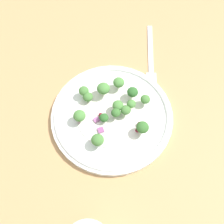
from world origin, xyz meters
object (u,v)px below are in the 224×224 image
broccoli_floret_0 (116,113)px  fork (151,58)px  broccoli_floret_2 (103,89)px  plate (112,116)px  broccoli_floret_1 (118,106)px

broccoli_floret_0 → fork: broccoli_floret_0 is taller
broccoli_floret_2 → fork: (-15.81, -2.44, -3.44)cm
broccoli_floret_2 → fork: 16.36cm
broccoli_floret_2 → fork: bearing=-171.2°
plate → broccoli_floret_1: (-1.76, -0.28, 2.43)cm
broccoli_floret_1 → broccoli_floret_2: bearing=-87.4°
plate → broccoli_floret_1: size_ratio=11.11×
plate → fork: bearing=-155.7°
broccoli_floret_0 → fork: 19.24cm
broccoli_floret_1 → broccoli_floret_2: size_ratio=0.84×
broccoli_floret_1 → fork: (-15.58, -7.55, -3.04)cm
broccoli_floret_0 → broccoli_floret_2: 6.34cm
broccoli_floret_0 → broccoli_floret_1: broccoli_floret_1 is taller
plate → broccoli_floret_2: (-1.53, -5.39, 2.83)cm
broccoli_floret_1 → fork: size_ratio=0.15×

